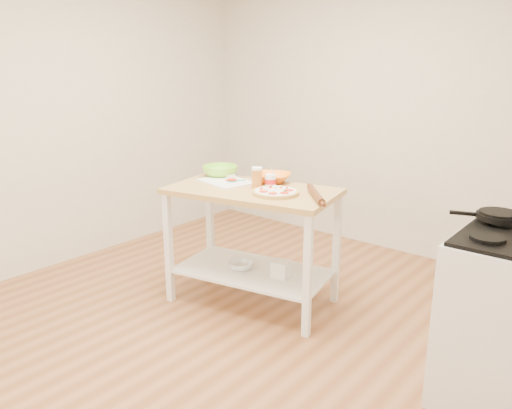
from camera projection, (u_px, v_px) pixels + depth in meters
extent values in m
cube|color=#9B6139|center=(221.00, 332.00, 3.45)|extent=(4.00, 4.50, 0.02)
cube|color=beige|center=(382.00, 111.00, 4.75)|extent=(4.00, 0.02, 2.70)
cube|color=beige|center=(50.00, 115.00, 4.32)|extent=(0.02, 4.50, 2.70)
cube|color=tan|center=(252.00, 191.00, 3.65)|extent=(1.33, 0.91, 0.04)
cube|color=white|center=(252.00, 271.00, 3.82)|extent=(1.24, 0.83, 0.02)
cube|color=white|center=(169.00, 248.00, 3.78)|extent=(0.06, 0.06, 0.86)
cube|color=white|center=(210.00, 227.00, 4.27)|extent=(0.06, 0.06, 0.86)
cube|color=white|center=(307.00, 277.00, 3.27)|extent=(0.06, 0.06, 0.86)
cube|color=white|center=(336.00, 249.00, 3.76)|extent=(0.06, 0.06, 0.86)
cube|color=silver|center=(512.00, 322.00, 2.64)|extent=(0.63, 0.73, 0.92)
cylinder|color=black|center=(499.00, 216.00, 2.72)|extent=(0.24, 0.24, 0.03)
cube|color=black|center=(463.00, 213.00, 2.78)|extent=(0.14, 0.07, 0.02)
cylinder|color=tan|center=(276.00, 193.00, 3.48)|extent=(0.33, 0.33, 0.02)
cylinder|color=tan|center=(276.00, 191.00, 3.48)|extent=(0.33, 0.33, 0.01)
cylinder|color=white|center=(276.00, 191.00, 3.48)|extent=(0.29, 0.29, 0.01)
cylinder|color=red|center=(289.00, 190.00, 3.48)|extent=(0.06, 0.06, 0.01)
cylinder|color=red|center=(284.00, 188.00, 3.55)|extent=(0.06, 0.06, 0.01)
cylinder|color=red|center=(273.00, 187.00, 3.57)|extent=(0.06, 0.06, 0.01)
cylinder|color=red|center=(264.00, 189.00, 3.52)|extent=(0.06, 0.06, 0.01)
cylinder|color=red|center=(263.00, 192.00, 3.44)|extent=(0.06, 0.06, 0.01)
cylinder|color=red|center=(273.00, 194.00, 3.39)|extent=(0.06, 0.06, 0.01)
cylinder|color=red|center=(284.00, 193.00, 3.41)|extent=(0.06, 0.06, 0.01)
sphere|color=white|center=(284.00, 189.00, 3.50)|extent=(0.04, 0.04, 0.04)
sphere|color=white|center=(274.00, 188.00, 3.55)|extent=(0.04, 0.04, 0.04)
sphere|color=white|center=(265.00, 190.00, 3.50)|extent=(0.04, 0.04, 0.04)
sphere|color=white|center=(272.00, 192.00, 3.43)|extent=(0.04, 0.04, 0.04)
plane|color=#1D5810|center=(285.00, 191.00, 3.46)|extent=(0.04, 0.04, 0.00)
plane|color=#1D5810|center=(285.00, 188.00, 3.54)|extent=(0.03, 0.03, 0.00)
plane|color=#1D5810|center=(272.00, 187.00, 3.57)|extent=(0.04, 0.04, 0.00)
plane|color=#1D5810|center=(264.00, 189.00, 3.50)|extent=(0.04, 0.04, 0.00)
cube|color=white|center=(226.00, 181.00, 3.84)|extent=(0.45, 0.37, 0.01)
cube|color=#F4EACC|center=(225.00, 175.00, 3.97)|extent=(0.03, 0.03, 0.02)
cube|color=#F4EACC|center=(227.00, 176.00, 3.94)|extent=(0.03, 0.03, 0.02)
cube|color=#F4EACC|center=(230.00, 177.00, 3.91)|extent=(0.03, 0.03, 0.02)
cube|color=#F4EACC|center=(228.00, 175.00, 3.99)|extent=(0.03, 0.03, 0.02)
cube|color=#F4EACC|center=(231.00, 175.00, 3.96)|extent=(0.03, 0.03, 0.02)
cube|color=#F4EACC|center=(233.00, 176.00, 3.94)|extent=(0.03, 0.03, 0.02)
cylinder|color=red|center=(230.00, 180.00, 3.83)|extent=(0.07, 0.07, 0.01)
cylinder|color=red|center=(231.00, 180.00, 3.82)|extent=(0.07, 0.07, 0.01)
cylinder|color=red|center=(232.00, 179.00, 3.81)|extent=(0.07, 0.07, 0.01)
cube|color=#47AD9E|center=(231.00, 182.00, 3.79)|extent=(0.06, 0.07, 0.01)
cylinder|color=#47AD9E|center=(239.00, 180.00, 3.83)|extent=(0.07, 0.09, 0.01)
cube|color=silver|center=(235.00, 175.00, 4.02)|extent=(0.18, 0.05, 0.00)
cube|color=black|center=(221.00, 173.00, 4.08)|extent=(0.10, 0.03, 0.01)
imported|color=orange|center=(272.00, 178.00, 3.83)|extent=(0.37, 0.37, 0.07)
imported|color=#83DF30|center=(220.00, 171.00, 4.03)|extent=(0.31, 0.31, 0.09)
cylinder|color=#C47027|center=(257.00, 179.00, 3.64)|extent=(0.07, 0.07, 0.14)
cylinder|color=white|center=(257.00, 169.00, 3.61)|extent=(0.08, 0.08, 0.02)
cylinder|color=white|center=(270.00, 181.00, 3.66)|extent=(0.08, 0.08, 0.10)
cylinder|color=red|center=(270.00, 181.00, 3.66)|extent=(0.08, 0.08, 0.04)
cylinder|color=silver|center=(273.00, 171.00, 3.62)|extent=(0.01, 0.05, 0.10)
cylinder|color=#5F3015|center=(316.00, 195.00, 3.38)|extent=(0.33, 0.33, 0.05)
imported|color=silver|center=(241.00, 266.00, 3.82)|extent=(0.23, 0.23, 0.06)
cube|color=white|center=(281.00, 269.00, 3.68)|extent=(0.14, 0.14, 0.12)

